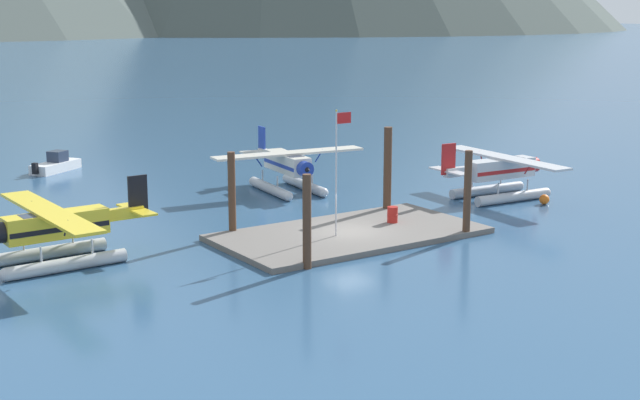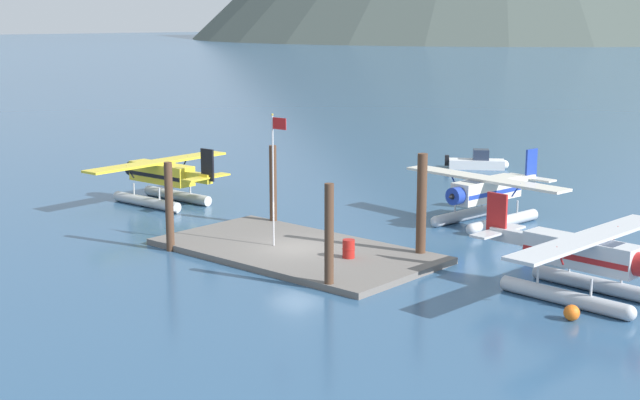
{
  "view_description": "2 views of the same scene",
  "coord_description": "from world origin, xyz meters",
  "px_view_note": "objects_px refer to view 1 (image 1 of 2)",
  "views": [
    {
      "loc": [
        -26.62,
        -36.96,
        11.81
      ],
      "look_at": [
        0.04,
        2.84,
        1.47
      ],
      "focal_mm": 49.79,
      "sensor_mm": 36.0,
      "label": 1
    },
    {
      "loc": [
        28.85,
        -30.91,
        11.31
      ],
      "look_at": [
        -0.08,
        1.88,
        2.4
      ],
      "focal_mm": 49.91,
      "sensor_mm": 36.0,
      "label": 2
    }
  ],
  "objects_px": {
    "mooring_buoy": "(544,199)",
    "seaplane_yellow_port_fwd": "(56,233)",
    "seaplane_silver_stbd_fwd": "(500,174)",
    "seaplane_cream_bow_right": "(287,168)",
    "boat_white_open_north": "(57,165)",
    "flagpole": "(338,159)",
    "fuel_drum": "(392,215)"
  },
  "relations": [
    {
      "from": "seaplane_silver_stbd_fwd",
      "to": "seaplane_cream_bow_right",
      "type": "distance_m",
      "value": 13.76
    },
    {
      "from": "mooring_buoy",
      "to": "seaplane_silver_stbd_fwd",
      "type": "distance_m",
      "value": 3.25
    },
    {
      "from": "fuel_drum",
      "to": "seaplane_yellow_port_fwd",
      "type": "distance_m",
      "value": 17.93
    },
    {
      "from": "fuel_drum",
      "to": "boat_white_open_north",
      "type": "height_order",
      "value": "boat_white_open_north"
    },
    {
      "from": "mooring_buoy",
      "to": "seaplane_silver_stbd_fwd",
      "type": "height_order",
      "value": "seaplane_silver_stbd_fwd"
    },
    {
      "from": "mooring_buoy",
      "to": "fuel_drum",
      "type": "bearing_deg",
      "value": 177.33
    },
    {
      "from": "seaplane_cream_bow_right",
      "to": "flagpole",
      "type": "bearing_deg",
      "value": -110.26
    },
    {
      "from": "seaplane_silver_stbd_fwd",
      "to": "seaplane_yellow_port_fwd",
      "type": "bearing_deg",
      "value": 178.43
    },
    {
      "from": "flagpole",
      "to": "mooring_buoy",
      "type": "bearing_deg",
      "value": 0.49
    },
    {
      "from": "seaplane_silver_stbd_fwd",
      "to": "seaplane_cream_bow_right",
      "type": "xyz_separation_m",
      "value": [
        -10.1,
        9.34,
        0.0
      ]
    },
    {
      "from": "seaplane_silver_stbd_fwd",
      "to": "seaplane_cream_bow_right",
      "type": "relative_size",
      "value": 1.0
    },
    {
      "from": "seaplane_cream_bow_right",
      "to": "boat_white_open_north",
      "type": "xyz_separation_m",
      "value": [
        -10.27,
        16.03,
        -1.09
      ]
    },
    {
      "from": "mooring_buoy",
      "to": "seaplane_yellow_port_fwd",
      "type": "relative_size",
      "value": 0.06
    },
    {
      "from": "mooring_buoy",
      "to": "boat_white_open_north",
      "type": "xyz_separation_m",
      "value": [
        -21.39,
        28.19,
        0.18
      ]
    },
    {
      "from": "mooring_buoy",
      "to": "flagpole",
      "type": "bearing_deg",
      "value": -179.51
    },
    {
      "from": "fuel_drum",
      "to": "seaplane_cream_bow_right",
      "type": "xyz_separation_m",
      "value": [
        0.39,
        11.62,
        0.84
      ]
    },
    {
      "from": "mooring_buoy",
      "to": "boat_white_open_north",
      "type": "distance_m",
      "value": 35.39
    },
    {
      "from": "flagpole",
      "to": "boat_white_open_north",
      "type": "height_order",
      "value": "flagpole"
    },
    {
      "from": "flagpole",
      "to": "seaplane_silver_stbd_fwd",
      "type": "relative_size",
      "value": 0.63
    },
    {
      "from": "flagpole",
      "to": "mooring_buoy",
      "type": "xyz_separation_m",
      "value": [
        15.66,
        0.13,
        -4.03
      ]
    },
    {
      "from": "flagpole",
      "to": "seaplane_yellow_port_fwd",
      "type": "relative_size",
      "value": 0.63
    },
    {
      "from": "mooring_buoy",
      "to": "seaplane_cream_bow_right",
      "type": "distance_m",
      "value": 16.53
    },
    {
      "from": "fuel_drum",
      "to": "seaplane_cream_bow_right",
      "type": "height_order",
      "value": "seaplane_cream_bow_right"
    },
    {
      "from": "seaplane_yellow_port_fwd",
      "to": "seaplane_silver_stbd_fwd",
      "type": "relative_size",
      "value": 1.0
    },
    {
      "from": "seaplane_silver_stbd_fwd",
      "to": "flagpole",
      "type": "bearing_deg",
      "value": -168.59
    },
    {
      "from": "flagpole",
      "to": "seaplane_yellow_port_fwd",
      "type": "bearing_deg",
      "value": 164.58
    },
    {
      "from": "flagpole",
      "to": "seaplane_yellow_port_fwd",
      "type": "distance_m",
      "value": 14.28
    },
    {
      "from": "seaplane_silver_stbd_fwd",
      "to": "boat_white_open_north",
      "type": "height_order",
      "value": "seaplane_silver_stbd_fwd"
    },
    {
      "from": "flagpole",
      "to": "fuel_drum",
      "type": "bearing_deg",
      "value": 9.21
    },
    {
      "from": "flagpole",
      "to": "seaplane_silver_stbd_fwd",
      "type": "bearing_deg",
      "value": 11.41
    },
    {
      "from": "boat_white_open_north",
      "to": "seaplane_cream_bow_right",
      "type": "bearing_deg",
      "value": -57.35
    },
    {
      "from": "fuel_drum",
      "to": "seaplane_yellow_port_fwd",
      "type": "bearing_deg",
      "value": 170.19
    }
  ]
}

